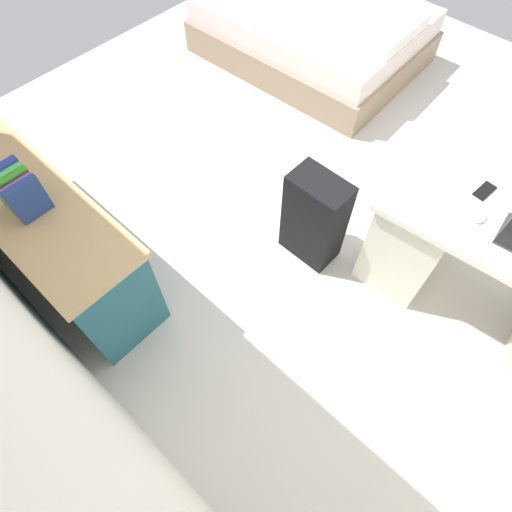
# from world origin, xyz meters

# --- Properties ---
(ground_plane) EXTENTS (5.56, 5.56, 0.00)m
(ground_plane) POSITION_xyz_m (0.00, 0.00, 0.00)
(ground_plane) COLOR beige
(desk) EXTENTS (1.50, 0.79, 0.74)m
(desk) POSITION_xyz_m (-1.23, 0.10, 0.39)
(desk) COLOR silver
(desk) RESTS_ON ground_plane
(credenza) EXTENTS (1.80, 0.48, 0.73)m
(credenza) POSITION_xyz_m (0.96, 1.67, 0.37)
(credenza) COLOR #235B6B
(credenza) RESTS_ON ground_plane
(bed) EXTENTS (1.95, 1.47, 0.58)m
(bed) POSITION_xyz_m (1.15, -1.25, 0.24)
(bed) COLOR gray
(bed) RESTS_ON ground_plane
(suitcase_black) EXTENTS (0.36, 0.22, 0.67)m
(suitcase_black) POSITION_xyz_m (-0.23, 0.48, 0.33)
(suitcase_black) COLOR black
(suitcase_black) RESTS_ON ground_plane
(computer_mouse) EXTENTS (0.07, 0.11, 0.03)m
(computer_mouse) POSITION_xyz_m (-1.00, 0.19, 0.76)
(computer_mouse) COLOR white
(computer_mouse) RESTS_ON desk
(cell_phone_by_mouse) EXTENTS (0.08, 0.14, 0.01)m
(cell_phone_by_mouse) POSITION_xyz_m (-0.93, 0.01, 0.75)
(cell_phone_by_mouse) COLOR black
(cell_phone_by_mouse) RESTS_ON desk
(book_row) EXTENTS (0.20, 0.17, 0.23)m
(book_row) POSITION_xyz_m (0.74, 1.68, 0.84)
(book_row) COLOR navy
(book_row) RESTS_ON credenza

